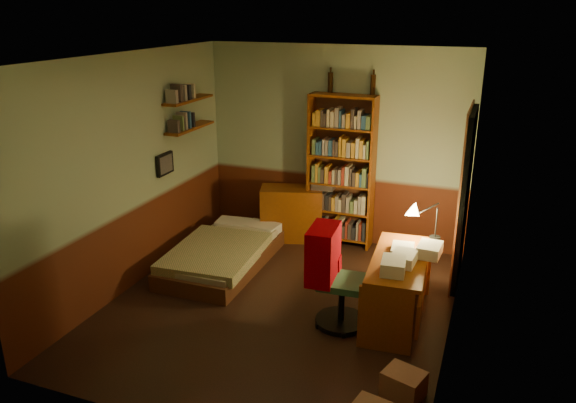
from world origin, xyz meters
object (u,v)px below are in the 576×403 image
(mini_stereo, at_px, (324,183))
(bookshelf, at_px, (341,172))
(desk, at_px, (398,289))
(desk_lamp, at_px, (438,209))
(dresser, at_px, (292,213))
(office_chair, at_px, (342,274))
(cardboard_box_b, at_px, (404,384))
(bed, at_px, (222,246))

(mini_stereo, relative_size, bookshelf, 0.15)
(mini_stereo, height_order, desk, mini_stereo)
(bookshelf, height_order, desk, bookshelf)
(desk, relative_size, desk_lamp, 1.92)
(dresser, distance_m, bookshelf, 0.92)
(office_chair, bearing_deg, cardboard_box_b, -52.29)
(office_chair, bearing_deg, bookshelf, 102.84)
(dresser, bearing_deg, desk_lamp, -43.15)
(bed, relative_size, cardboard_box_b, 5.57)
(mini_stereo, xyz_separation_m, desk_lamp, (1.59, -1.08, 0.20))
(bed, distance_m, bookshelf, 1.82)
(bookshelf, bearing_deg, dresser, -171.32)
(dresser, xyz_separation_m, bookshelf, (0.66, 0.08, 0.64))
(office_chair, distance_m, cardboard_box_b, 1.27)
(desk, distance_m, desk_lamp, 0.96)
(bed, bearing_deg, desk_lamp, 3.07)
(desk, height_order, office_chair, office_chair)
(dresser, bearing_deg, mini_stereo, -0.82)
(bed, xyz_separation_m, cardboard_box_b, (2.52, -1.67, -0.15))
(dresser, distance_m, mini_stereo, 0.62)
(desk, height_order, cardboard_box_b, desk)
(desk, distance_m, cardboard_box_b, 1.25)
(dresser, relative_size, mini_stereo, 2.82)
(office_chair, bearing_deg, bed, 152.13)
(bed, relative_size, desk, 1.38)
(cardboard_box_b, bearing_deg, desk, 103.38)
(desk_lamp, height_order, office_chair, desk_lamp)
(desk, bearing_deg, bed, 164.27)
(office_chair, bearing_deg, desk_lamp, 47.31)
(mini_stereo, bearing_deg, dresser, -166.49)
(dresser, distance_m, desk_lamp, 2.31)
(mini_stereo, height_order, office_chair, office_chair)
(bookshelf, relative_size, cardboard_box_b, 6.35)
(office_chair, bearing_deg, desk, 27.76)
(bookshelf, relative_size, desk_lamp, 3.02)
(bed, relative_size, office_chair, 1.57)
(dresser, relative_size, desk_lamp, 1.24)
(dresser, relative_size, bookshelf, 0.41)
(desk, bearing_deg, desk_lamp, 63.74)
(mini_stereo, xyz_separation_m, bookshelf, (0.24, -0.04, 0.19))
(bed, relative_size, dresser, 2.13)
(desk_lamp, xyz_separation_m, office_chair, (-0.76, -0.94, -0.45))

